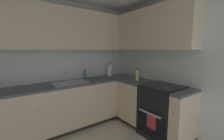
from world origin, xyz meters
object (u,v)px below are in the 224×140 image
Objects in this scene: soap_bottle at (85,75)px; paper_towel_roll at (109,70)px; oven_range at (162,110)px; oil_bottle at (137,75)px.

soap_bottle is 0.60× the size of paper_towel_roll.
oven_range is at bearing -82.50° from paper_towel_roll.
paper_towel_roll reaches higher than oil_bottle.
paper_towel_roll is at bearing -1.83° from soap_bottle.
paper_towel_roll reaches higher than soap_bottle.
oven_range is 1.49m from paper_towel_roll.
oil_bottle reaches higher than soap_bottle.
soap_bottle is at bearing 135.53° from oil_bottle.
oven_range is 3.15× the size of paper_towel_roll.
paper_towel_roll is at bearing 102.10° from oil_bottle.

